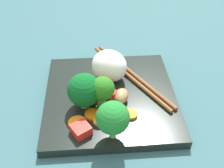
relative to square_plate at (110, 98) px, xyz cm
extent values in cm
cube|color=#305A62|center=(0.00, 0.00, -1.91)|extent=(110.00, 110.00, 2.00)
cube|color=black|center=(0.00, 0.00, 0.00)|extent=(25.63, 25.63, 1.82)
ellipsoid|color=white|center=(4.81, -0.06, 4.09)|extent=(9.50, 9.63, 6.36)
cylinder|color=#649549|center=(-2.92, 4.74, 1.95)|extent=(2.31, 2.25, 2.15)
sphere|color=#0D5A21|center=(-2.94, 4.65, 4.76)|extent=(6.04, 6.04, 6.04)
cylinder|color=#5B913F|center=(-3.24, 1.72, 2.29)|extent=(2.02, 1.95, 2.81)
sphere|color=#28731E|center=(-3.25, 1.46, 5.29)|extent=(4.30, 4.30, 4.30)
cylinder|color=#75BE54|center=(-10.22, -0.11, 2.24)|extent=(1.45, 1.47, 2.67)
sphere|color=#1F7E2E|center=(-10.41, -0.10, 5.53)|extent=(5.34, 5.34, 5.34)
cylinder|color=orange|center=(-5.75, -3.41, 1.19)|extent=(3.30, 3.30, 0.56)
cylinder|color=orange|center=(-7.31, 5.94, 1.12)|extent=(4.48, 4.48, 0.43)
cylinder|color=orange|center=(-7.07, 2.20, 1.13)|extent=(2.37, 2.37, 0.45)
cylinder|color=orange|center=(-5.40, 3.34, 1.14)|extent=(3.35, 3.35, 0.46)
cylinder|color=orange|center=(-0.62, 4.60, 1.28)|extent=(2.76, 2.76, 0.75)
cylinder|color=#FC9835|center=(-6.81, -1.66, 1.30)|extent=(2.96, 2.96, 0.77)
cube|color=red|center=(0.01, 2.65, 1.92)|extent=(3.46, 3.47, 2.02)
cube|color=red|center=(-1.68, 0.11, 2.04)|extent=(3.00, 2.96, 2.27)
cube|color=red|center=(-9.30, 5.20, 1.72)|extent=(3.94, 3.93, 1.62)
ellipsoid|color=#BC8C43|center=(-5.37, 0.99, 1.74)|extent=(3.31, 3.35, 1.66)
ellipsoid|color=tan|center=(-2.05, -1.90, 2.15)|extent=(4.45, 3.86, 2.49)
cylinder|color=brown|center=(5.49, -4.96, 1.30)|extent=(21.32, 14.17, 0.79)
cylinder|color=brown|center=(4.89, -4.03, 1.30)|extent=(21.32, 14.17, 0.79)
camera|label=1|loc=(-39.26, 1.38, 37.00)|focal=44.42mm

